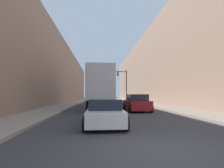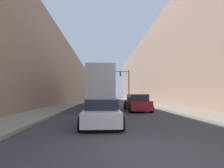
% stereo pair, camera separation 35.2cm
% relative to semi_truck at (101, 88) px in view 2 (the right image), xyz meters
% --- Properties ---
extents(ground_plane, '(200.00, 200.00, 0.00)m').
position_rel_semi_truck_xyz_m(ground_plane, '(1.43, -16.48, -2.35)').
color(ground_plane, '#38383D').
extents(sidewalk_right, '(3.03, 80.00, 0.15)m').
position_rel_semi_truck_xyz_m(sidewalk_right, '(7.61, 13.52, -2.27)').
color(sidewalk_right, gray).
rests_on(sidewalk_right, ground).
extents(sidewalk_left, '(3.03, 80.00, 0.15)m').
position_rel_semi_truck_xyz_m(sidewalk_left, '(-4.74, 13.52, -2.27)').
color(sidewalk_left, gray).
rests_on(sidewalk_left, ground).
extents(building_right, '(6.00, 80.00, 14.17)m').
position_rel_semi_truck_xyz_m(building_right, '(12.12, 13.52, 4.74)').
color(building_right, '#997A66').
rests_on(building_right, ground).
extents(building_left, '(6.00, 80.00, 11.37)m').
position_rel_semi_truck_xyz_m(building_left, '(-9.26, 13.52, 3.34)').
color(building_left, '#997A66').
rests_on(building_left, ground).
extents(semi_truck, '(2.47, 14.61, 4.13)m').
position_rel_semi_truck_xyz_m(semi_truck, '(0.00, 0.00, 0.00)').
color(semi_truck, silver).
rests_on(semi_truck, ground).
extents(sedan_car, '(1.95, 4.75, 1.32)m').
position_rel_semi_truck_xyz_m(sedan_car, '(0.14, -12.05, -1.71)').
color(sedan_car, silver).
rests_on(sedan_car, ground).
extents(suv_car, '(2.09, 4.60, 1.58)m').
position_rel_semi_truck_xyz_m(suv_car, '(3.46, -4.77, -1.59)').
color(suv_car, maroon).
rests_on(suv_car, ground).
extents(traffic_signal_gantry, '(7.56, 0.35, 6.87)m').
position_rel_semi_truck_xyz_m(traffic_signal_gantry, '(3.94, 16.38, 2.59)').
color(traffic_signal_gantry, black).
rests_on(traffic_signal_gantry, ground).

